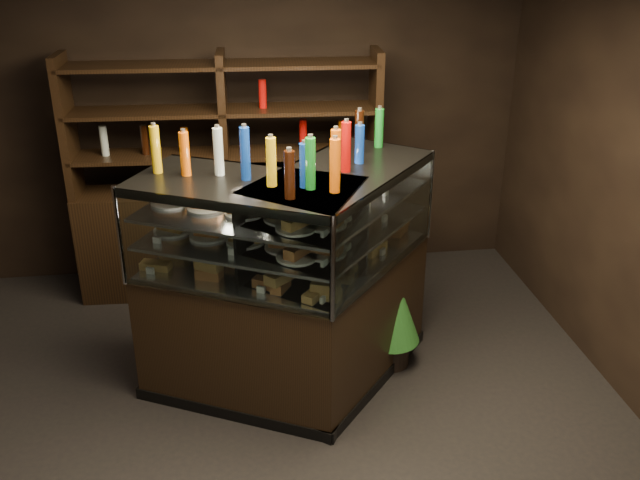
# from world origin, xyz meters

# --- Properties ---
(ground) EXTENTS (5.00, 5.00, 0.00)m
(ground) POSITION_xyz_m (0.00, 0.00, 0.00)
(ground) COLOR black
(ground) RESTS_ON ground
(room_shell) EXTENTS (5.02, 5.02, 3.01)m
(room_shell) POSITION_xyz_m (0.00, 0.00, 1.94)
(room_shell) COLOR black
(room_shell) RESTS_ON ground
(display_case) EXTENTS (2.07, 1.51, 1.50)m
(display_case) POSITION_xyz_m (0.38, 0.62, 0.50)
(display_case) COLOR black
(display_case) RESTS_ON ground
(food_display) EXTENTS (1.69, 1.07, 0.46)m
(food_display) POSITION_xyz_m (0.38, 0.62, 1.16)
(food_display) COLOR #D3884C
(food_display) RESTS_ON display_case
(bottles_top) EXTENTS (1.52, 0.94, 0.30)m
(bottles_top) POSITION_xyz_m (0.38, 0.62, 1.63)
(bottles_top) COLOR #0F38B2
(bottles_top) RESTS_ON display_case
(potted_conifer) EXTENTS (0.41, 0.41, 0.87)m
(potted_conifer) POSITION_xyz_m (1.06, 0.75, 0.50)
(potted_conifer) COLOR black
(potted_conifer) RESTS_ON ground
(back_shelving) EXTENTS (2.46, 0.53, 2.00)m
(back_shelving) POSITION_xyz_m (-0.02, 2.05, 0.61)
(back_shelving) COLOR black
(back_shelving) RESTS_ON ground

